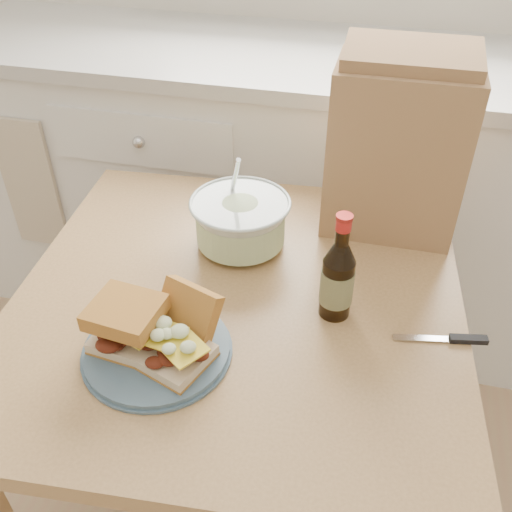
% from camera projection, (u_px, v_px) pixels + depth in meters
% --- Properties ---
extents(cabinet_run, '(2.50, 0.64, 0.94)m').
position_uv_depth(cabinet_run, '(323.00, 192.00, 1.93)').
color(cabinet_run, white).
rests_on(cabinet_run, ground).
extents(dining_table, '(0.95, 0.95, 0.73)m').
position_uv_depth(dining_table, '(238.00, 333.00, 1.19)').
color(dining_table, tan).
rests_on(dining_table, ground).
extents(plate, '(0.26, 0.26, 0.02)m').
position_uv_depth(plate, '(157.00, 350.00, 1.00)').
color(plate, '#486275').
rests_on(plate, dining_table).
extents(sandwich_left, '(0.13, 0.12, 0.09)m').
position_uv_depth(sandwich_left, '(128.00, 324.00, 0.98)').
color(sandwich_left, '#CDB990').
rests_on(sandwich_left, plate).
extents(sandwich_right, '(0.15, 0.19, 0.10)m').
position_uv_depth(sandwich_right, '(178.00, 336.00, 0.97)').
color(sandwich_right, '#CDB990').
rests_on(sandwich_right, plate).
extents(coleslaw_bowl, '(0.22, 0.22, 0.21)m').
position_uv_depth(coleslaw_bowl, '(240.00, 224.00, 1.23)').
color(coleslaw_bowl, silver).
rests_on(coleslaw_bowl, dining_table).
extents(beer_bottle, '(0.06, 0.06, 0.22)m').
position_uv_depth(beer_bottle, '(337.00, 279.00, 1.04)').
color(beer_bottle, black).
rests_on(beer_bottle, dining_table).
extents(knife, '(0.17, 0.05, 0.01)m').
position_uv_depth(knife, '(457.00, 339.00, 1.03)').
color(knife, silver).
rests_on(knife, dining_table).
extents(paper_bag, '(0.28, 0.19, 0.37)m').
position_uv_depth(paper_bag, '(396.00, 151.00, 1.21)').
color(paper_bag, '#A88051').
rests_on(paper_bag, dining_table).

